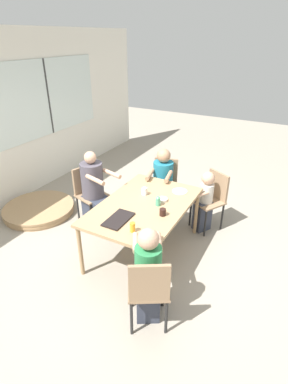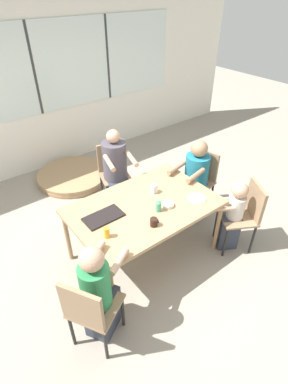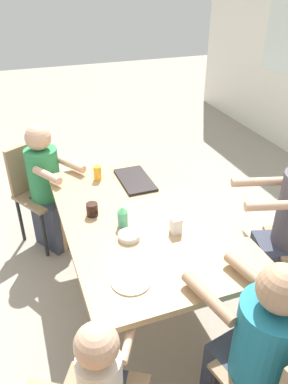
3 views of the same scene
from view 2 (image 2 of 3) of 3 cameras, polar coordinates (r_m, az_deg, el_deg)
ground_plane at (r=3.78m, az=0.00°, el=-11.48°), size 16.00×16.00×0.00m
wall_back_with_windows at (r=5.21m, az=-19.91°, el=18.72°), size 8.40×0.08×2.80m
dining_table at (r=3.31m, az=0.00°, el=-3.32°), size 1.60×1.04×0.75m
chair_for_woman_green_shirt at (r=4.22m, az=10.76°, el=2.99°), size 0.47×0.47×0.89m
chair_for_man_blue_shirt at (r=2.71m, az=-10.38°, el=-21.09°), size 0.55×0.55×0.89m
chair_for_man_teal_shirt at (r=4.34m, az=-5.98°, el=4.49°), size 0.49×0.49×0.89m
chair_for_toddler at (r=3.73m, az=18.80°, el=-3.46°), size 0.55×0.55×0.89m
person_woman_green_shirt at (r=4.11m, az=9.50°, el=1.71°), size 0.63×0.42×1.12m
person_man_blue_shirt at (r=2.80m, az=-8.57°, el=-18.80°), size 0.54×0.47×1.11m
person_man_teal_shirt at (r=4.21m, az=-5.31°, el=3.32°), size 0.48×0.67×1.19m
person_toddler at (r=3.71m, az=16.41°, el=-4.60°), size 0.41×0.35×0.95m
food_tray_dark at (r=3.14m, az=-7.71°, el=-4.72°), size 0.41×0.22×0.02m
coffee_mug at (r=3.00m, az=1.92°, el=-5.74°), size 0.08×0.08×0.09m
sippy_cup at (r=3.16m, az=2.76°, el=-2.55°), size 0.07×0.07×0.14m
juice_glass at (r=2.89m, az=-7.12°, el=-7.65°), size 0.06×0.06×0.11m
milk_carton_small at (r=3.44m, az=1.91°, el=0.62°), size 0.06×0.06×0.10m
bowl_white_shallow at (r=3.26m, az=4.56°, el=-2.42°), size 0.13×0.13×0.04m
plate_tortillas at (r=3.42m, az=10.04°, el=-1.20°), size 0.21×0.21×0.01m
folded_table_stack at (r=5.17m, az=-13.36°, el=2.99°), size 1.16×1.16×0.12m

